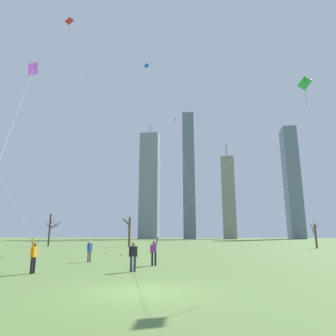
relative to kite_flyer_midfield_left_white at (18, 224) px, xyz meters
name	(u,v)px	position (x,y,z in m)	size (l,w,h in m)	color
ground_plane	(142,292)	(7.24, -2.77, -2.59)	(400.00, 400.00, 0.00)	#5B7A3D
kite_flyer_midfield_left_white	(18,224)	(0.00, 0.00, 0.00)	(1.47, 6.99, 9.38)	black
kite_flyer_midfield_center_green	(171,233)	(6.94, 6.29, -0.41)	(10.91, 2.03, 12.09)	black
bystander_far_off_by_trees	(90,250)	(0.32, 8.31, -1.68)	(0.30, 0.49, 1.62)	#726656
bystander_strolling_midfield	(133,255)	(5.27, 3.02, -1.68)	(0.43, 0.36, 1.62)	#33384C
distant_kite_drifting_right_teal	(178,133)	(4.40, 30.68, 15.38)	(4.65, 5.60, 20.91)	teal
distant_kite_high_overhead_red	(72,34)	(-6.68, 15.59, 23.41)	(8.40, 0.23, 28.63)	red
distant_kite_drifting_left_blue	(140,94)	(0.68, 20.93, 17.53)	(4.22, 2.29, 24.78)	blue
bare_tree_left_of_center	(129,231)	(-5.16, 37.18, 0.12)	(1.59, 1.91, 5.06)	brown
bare_tree_center	(50,229)	(-19.92, 36.86, 0.51)	(3.10, 2.19, 6.08)	#423326
bare_tree_right_of_center	(315,235)	(25.02, 36.23, -0.55)	(1.61, 1.89, 3.75)	brown
skyline_squat_block	(292,182)	(48.65, 144.20, 25.94)	(6.66, 10.69, 57.05)	slate
skyline_mid_tower_left	(189,174)	(-3.47, 138.40, 30.79)	(6.20, 5.41, 66.77)	slate
skyline_slender_spire	(228,197)	(16.30, 142.71, 18.65)	(6.62, 7.57, 49.26)	gray
skyline_short_annex	(150,185)	(-25.05, 139.79, 25.75)	(10.07, 7.14, 61.34)	gray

